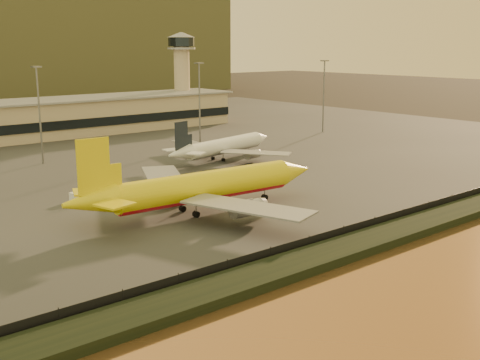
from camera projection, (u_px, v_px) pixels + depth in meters
name	position (u px, v px, depth m)	size (l,w,h in m)	color
ground	(279.00, 225.00, 105.57)	(900.00, 900.00, 0.00)	black
embankment	(355.00, 246.00, 92.69)	(320.00, 7.00, 1.40)	black
tarmac	(56.00, 152.00, 176.62)	(320.00, 220.00, 0.20)	#2D2D2D
perimeter_fence	(335.00, 236.00, 95.55)	(300.00, 0.05, 2.20)	black
control_tower	(182.00, 68.00, 242.59)	(11.20, 11.20, 35.50)	tan
apron_light_masts	(133.00, 101.00, 167.59)	(152.20, 12.20, 25.40)	slate
dhl_cargo_jet	(202.00, 187.00, 112.12)	(53.43, 52.27, 15.96)	yellow
white_narrowbody_jet	(223.00, 146.00, 163.90)	(41.76, 40.08, 12.09)	white
gse_vehicle_yellow	(254.00, 180.00, 135.59)	(4.37, 1.97, 1.97)	yellow
gse_vehicle_white	(80.00, 196.00, 121.44)	(4.07, 1.83, 1.83)	white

